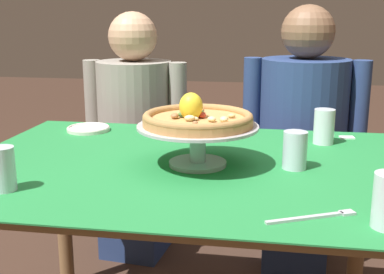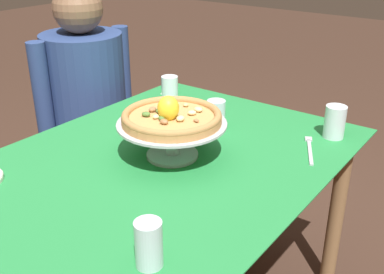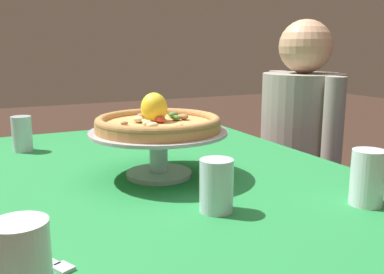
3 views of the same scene
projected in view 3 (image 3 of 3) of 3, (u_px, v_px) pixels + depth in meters
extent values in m
cylinder|color=olive|center=(198.00, 205.00, 1.94)|extent=(0.06, 0.06, 0.68)
cube|color=olive|center=(159.00, 177.00, 1.17)|extent=(1.30, 0.95, 0.02)
cube|color=#237F3D|center=(158.00, 172.00, 1.17)|extent=(1.34, 0.99, 0.00)
cylinder|color=#B7B7C1|center=(159.00, 174.00, 1.12)|extent=(0.17, 0.17, 0.01)
cylinder|color=#B7B7C1|center=(159.00, 153.00, 1.11)|extent=(0.05, 0.05, 0.10)
cylinder|color=#B7B7C1|center=(158.00, 132.00, 1.10)|extent=(0.35, 0.35, 0.01)
cylinder|color=tan|center=(158.00, 126.00, 1.10)|extent=(0.32, 0.32, 0.02)
torus|color=#AF7D47|center=(158.00, 121.00, 1.10)|extent=(0.32, 0.32, 0.02)
ellipsoid|color=#996B42|center=(142.00, 116.00, 1.14)|extent=(0.03, 0.03, 0.02)
ellipsoid|color=beige|center=(147.00, 123.00, 1.03)|extent=(0.03, 0.04, 0.02)
ellipsoid|color=#996B42|center=(184.00, 117.00, 1.13)|extent=(0.03, 0.03, 0.02)
ellipsoid|color=#4C7533|center=(173.00, 115.00, 1.17)|extent=(0.03, 0.03, 0.02)
ellipsoid|color=#4C7533|center=(153.00, 116.00, 1.13)|extent=(0.04, 0.03, 0.02)
ellipsoid|color=#996B42|center=(124.00, 123.00, 1.05)|extent=(0.02, 0.02, 0.01)
ellipsoid|color=tan|center=(177.00, 125.00, 1.01)|extent=(0.03, 0.02, 0.01)
ellipsoid|color=beige|center=(144.00, 121.00, 1.08)|extent=(0.02, 0.02, 0.01)
ellipsoid|color=#C63D28|center=(152.00, 120.00, 1.10)|extent=(0.02, 0.02, 0.01)
ellipsoid|color=beige|center=(138.00, 119.00, 1.09)|extent=(0.04, 0.03, 0.02)
ellipsoid|color=#C63D28|center=(160.00, 119.00, 1.09)|extent=(0.04, 0.04, 0.02)
ellipsoid|color=beige|center=(161.00, 116.00, 1.15)|extent=(0.03, 0.03, 0.01)
ellipsoid|color=#4C7533|center=(176.00, 118.00, 1.12)|extent=(0.03, 0.03, 0.01)
ellipsoid|color=beige|center=(152.00, 125.00, 1.00)|extent=(0.03, 0.03, 0.02)
ellipsoid|color=yellow|center=(154.00, 108.00, 1.11)|extent=(0.07, 0.07, 0.08)
cylinder|color=silver|center=(216.00, 186.00, 0.87)|extent=(0.07, 0.07, 0.11)
cylinder|color=silver|center=(215.00, 198.00, 0.88)|extent=(0.06, 0.06, 0.06)
cylinder|color=silver|center=(22.00, 134.00, 1.39)|extent=(0.06, 0.06, 0.11)
cylinder|color=silver|center=(23.00, 143.00, 1.39)|extent=(0.06, 0.06, 0.05)
cylinder|color=white|center=(367.00, 178.00, 0.91)|extent=(0.07, 0.07, 0.12)
cylinder|color=silver|center=(366.00, 195.00, 0.92)|extent=(0.06, 0.06, 0.04)
cylinder|color=silver|center=(22.00, 265.00, 0.55)|extent=(0.07, 0.07, 0.12)
cylinder|color=silver|center=(201.00, 131.00, 1.70)|extent=(0.16, 0.16, 0.01)
torus|color=silver|center=(201.00, 129.00, 1.70)|extent=(0.16, 0.16, 0.01)
cube|color=#B7B7C1|center=(24.00, 248.00, 0.71)|extent=(0.17, 0.09, 0.01)
cube|color=#B7B7C1|center=(63.00, 268.00, 0.65)|extent=(0.04, 0.04, 0.01)
cube|color=navy|center=(296.00, 233.00, 1.96)|extent=(0.31, 0.35, 0.42)
cylinder|color=gray|center=(301.00, 133.00, 1.86)|extent=(0.38, 0.38, 0.51)
sphere|color=tan|center=(305.00, 46.00, 1.79)|extent=(0.22, 0.22, 0.22)
cylinder|color=gray|center=(276.00, 117.00, 2.05)|extent=(0.08, 0.08, 0.43)
cylinder|color=gray|center=(333.00, 133.00, 1.66)|extent=(0.08, 0.08, 0.43)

